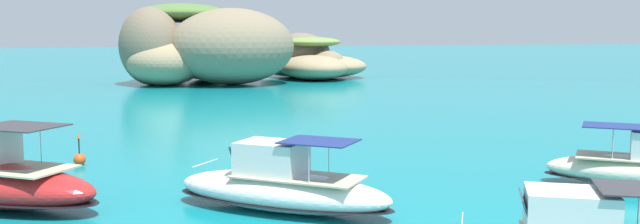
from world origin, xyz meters
name	(u,v)px	position (x,y,z in m)	size (l,w,h in m)	color
islet_large	(199,48)	(-1.75, 60.16, 3.98)	(21.02, 19.62, 8.95)	#9E8966
islet_small	(310,62)	(12.12, 66.45, 1.94)	(15.48, 17.37, 5.55)	#756651
motorboat_white	(281,188)	(-2.03, 5.34, 0.82)	(8.04, 6.83, 2.57)	white
channel_buoy	(80,158)	(-9.77, 15.22, 0.34)	(0.56, 0.56, 1.48)	#E54C19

